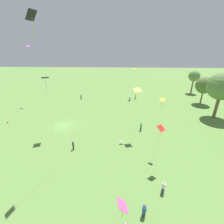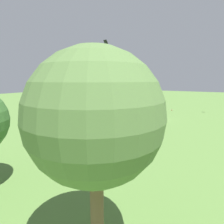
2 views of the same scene
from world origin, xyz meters
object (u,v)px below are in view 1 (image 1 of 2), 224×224
Objects in this scene: person_1 at (144,210)px; kite_9 at (122,208)px; kite_4 at (29,50)px; kite_0 at (134,70)px; dog_0 at (121,142)px; kite_8 at (161,129)px; kite_6 at (45,80)px; kite_7 at (162,103)px; kite_2 at (33,25)px; person_7 at (130,99)px; person_0 at (73,145)px; person_6 at (135,97)px; picnic_bag_0 at (8,122)px; person_2 at (141,127)px; kite_3 at (137,91)px; person_5 at (81,97)px; person_4 at (163,188)px.

person_1 is 8.13m from kite_9.
kite_4 is at bearing 67.61° from kite_9.
kite_0 reaches higher than dog_0.
kite_6 is at bearing 161.62° from kite_8.
kite_7 is at bearing 11.59° from kite_9.
kite_9 is at bearing 99.65° from kite_2.
kite_0 reaches higher than person_7.
person_7 is 0.16× the size of kite_7.
kite_2 is 1.67× the size of kite_6.
kite_8 is at bearing 9.21° from person_0.
kite_8 is (-1.04, 14.65, -12.35)m from kite_2.
person_6 is at bearing 89.26° from person_0.
dog_0 is at bearing -39.55° from kite_0.
kite_4 reaches higher than kite_8.
picnic_bag_0 is (-9.48, -33.55, -8.84)m from kite_7.
person_1 reaches higher than person_7.
person_0 is at bearing 174.72° from person_1.
dog_0 is (27.69, -5.29, -0.46)m from person_6.
picnic_bag_0 is at bearing 147.84° from person_2.
kite_8 is 12.87m from kite_9.
person_6 is 0.15× the size of kite_6.
person_7 is 34.29m from kite_4.
person_5 is at bearing 155.88° from kite_3.
person_0 is at bearing -70.06° from kite_4.
kite_2 is at bearing 51.61° from picnic_bag_0.
person_6 is at bearing -115.40° from person_4.
picnic_bag_0 is (-20.69, -29.87, -0.64)m from person_1.
kite_2 reaches higher than person_7.
person_5 is at bearing 102.49° from person_2.
person_5 is at bearing -87.68° from person_4.
kite_2 reaches higher than kite_7.
kite_4 is 38.84m from dog_0.
kite_3 is at bearing -179.24° from person_7.
kite_7 is at bearing 74.22° from picnic_bag_0.
person_4 is at bearing 72.39° from person_5.
kite_4 is at bearing -90.10° from kite_2.
person_1 is 0.22× the size of kite_9.
kite_4 is at bearing 123.23° from person_2.
person_2 is 32.02m from picnic_bag_0.
kite_6 is 1.24× the size of kite_7.
kite_3 is at bearing 25.04° from kite_9.
person_4 is at bearing 86.92° from person_1.
person_6 is at bearing 168.91° from kite_7.
person_2 is 22.43m from person_6.
kite_6 is 1.71× the size of kite_8.
picnic_bag_0 is at bearing 177.48° from person_0.
person_1 is 0.97× the size of person_6.
person_6 is at bearing 95.56° from kite_8.
person_7 is 0.20× the size of kite_9.
kite_8 is (8.57, 2.43, -2.99)m from kite_3.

